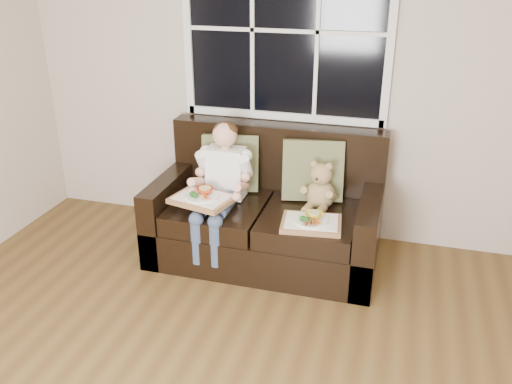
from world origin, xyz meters
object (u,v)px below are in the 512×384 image
(loveseat, at_px, (268,218))
(teddy_bear, at_px, (320,189))
(child, at_px, (222,177))
(tray_left, at_px, (202,198))
(tray_right, at_px, (311,222))

(loveseat, bearing_deg, teddy_bear, -0.52)
(child, distance_m, teddy_bear, 0.73)
(child, bearing_deg, tray_left, -109.40)
(teddy_bear, height_order, tray_left, teddy_bear)
(child, bearing_deg, tray_right, -14.96)
(child, distance_m, tray_right, 0.76)
(child, height_order, tray_left, child)
(loveseat, distance_m, tray_left, 0.58)
(teddy_bear, relative_size, tray_left, 0.78)
(child, relative_size, tray_left, 1.93)
(tray_left, bearing_deg, loveseat, 53.71)
(tray_left, bearing_deg, tray_right, 15.14)
(teddy_bear, bearing_deg, tray_right, -81.28)
(loveseat, bearing_deg, tray_right, -38.54)
(teddy_bear, bearing_deg, tray_left, -148.03)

